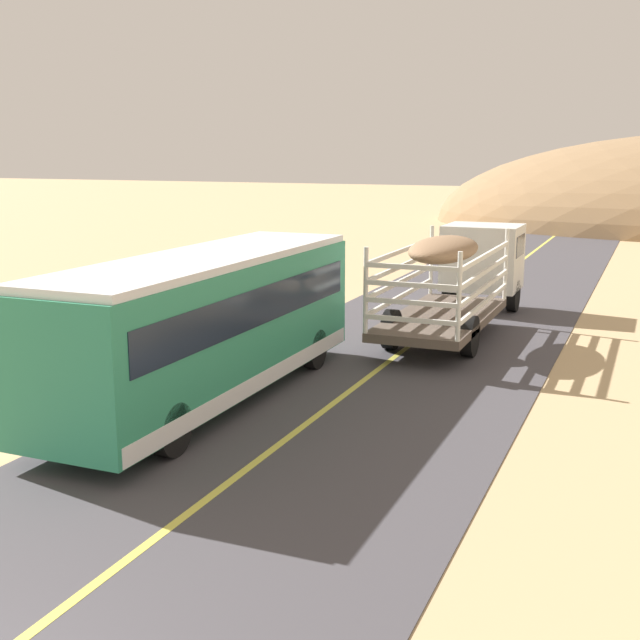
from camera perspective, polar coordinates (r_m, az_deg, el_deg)
livestock_truck at (r=26.30m, az=10.35°, el=3.72°), size 2.53×9.70×3.02m
bus at (r=17.79m, az=-7.81°, el=-0.17°), size 2.54×10.00×3.21m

